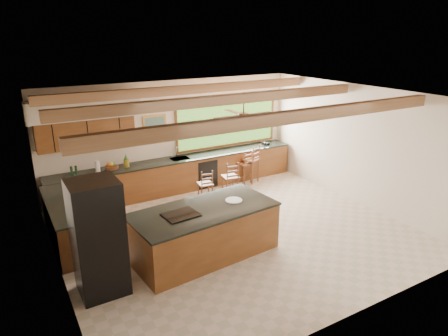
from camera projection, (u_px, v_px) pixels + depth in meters
ground at (235, 232)px, 8.84m from camera, size 7.20×7.20×0.00m
room_shell at (213, 130)px, 8.58m from camera, size 7.27×6.54×3.02m
counter_run at (158, 184)px, 10.37m from camera, size 7.12×3.10×1.26m
island at (204, 231)px, 7.82m from camera, size 2.94×1.58×1.01m
refrigerator at (98, 238)px, 6.54m from camera, size 0.79×0.77×2.00m
bar_stool_a at (206, 185)px, 9.97m from camera, size 0.40×0.40×0.98m
bar_stool_b at (231, 178)px, 10.30m from camera, size 0.43×0.43×1.07m
bar_stool_c at (246, 165)px, 11.49m from camera, size 0.41×0.41×0.98m
bar_stool_d at (252, 161)px, 11.55m from camera, size 0.53×0.53×1.13m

